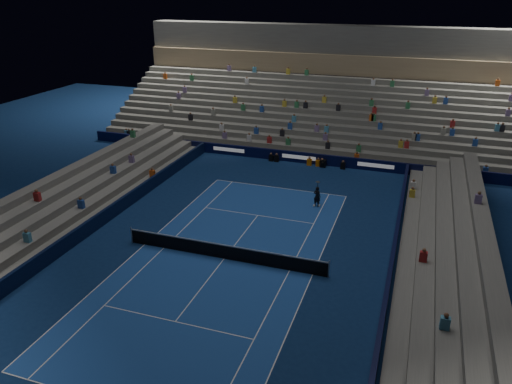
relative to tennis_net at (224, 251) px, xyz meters
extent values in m
plane|color=#0D224E|center=(0.00, 0.00, -0.50)|extent=(90.00, 90.00, 0.00)
cube|color=#1B4598|center=(0.00, 0.00, -0.50)|extent=(10.97, 23.77, 0.01)
cube|color=black|center=(0.00, 18.50, 0.00)|extent=(44.00, 0.25, 1.00)
cube|color=black|center=(9.70, 0.00, 0.00)|extent=(0.25, 37.00, 1.00)
cube|color=black|center=(-9.70, 0.00, 0.00)|extent=(0.25, 37.00, 1.00)
cube|color=#62625D|center=(0.00, 19.50, -0.25)|extent=(44.00, 1.00, 0.50)
cube|color=#62625D|center=(0.00, 20.50, 0.00)|extent=(44.00, 1.00, 1.00)
cube|color=#62625D|center=(0.00, 21.50, 0.25)|extent=(44.00, 1.00, 1.50)
cube|color=#62625D|center=(0.00, 22.50, 0.50)|extent=(44.00, 1.00, 2.00)
cube|color=#62625D|center=(0.00, 23.50, 0.75)|extent=(44.00, 1.00, 2.50)
cube|color=#62625D|center=(0.00, 24.50, 1.00)|extent=(44.00, 1.00, 3.00)
cube|color=#62625D|center=(0.00, 25.50, 1.25)|extent=(44.00, 1.00, 3.50)
cube|color=#62625D|center=(0.00, 26.50, 1.50)|extent=(44.00, 1.00, 4.00)
cube|color=#62625D|center=(0.00, 27.50, 1.75)|extent=(44.00, 1.00, 4.50)
cube|color=#62625D|center=(0.00, 28.50, 2.00)|extent=(44.00, 1.00, 5.00)
cube|color=#62625D|center=(0.00, 29.50, 2.25)|extent=(44.00, 1.00, 5.50)
cube|color=#62625D|center=(0.00, 30.50, 2.50)|extent=(44.00, 1.00, 6.00)
cube|color=#8D7757|center=(0.00, 31.60, 6.60)|extent=(44.00, 0.60, 2.20)
cube|color=#4E4E4B|center=(0.00, 33.00, 9.20)|extent=(44.00, 2.40, 3.00)
cube|color=slate|center=(10.50, 0.00, -0.25)|extent=(1.00, 37.00, 0.50)
cube|color=slate|center=(11.50, 0.00, 0.00)|extent=(1.00, 37.00, 1.00)
cube|color=slate|center=(12.50, 0.00, 0.25)|extent=(1.00, 37.00, 1.50)
cube|color=slate|center=(13.50, 0.00, 0.50)|extent=(1.00, 37.00, 2.00)
cube|color=slate|center=(14.50, 0.00, 0.75)|extent=(1.00, 37.00, 2.50)
cube|color=slate|center=(-10.50, 0.00, -0.25)|extent=(1.00, 37.00, 0.50)
cube|color=slate|center=(-11.50, 0.00, 0.00)|extent=(1.00, 37.00, 1.00)
cube|color=slate|center=(-12.50, 0.00, 0.25)|extent=(1.00, 37.00, 1.50)
cube|color=slate|center=(-13.50, 0.00, 0.50)|extent=(1.00, 37.00, 2.00)
cube|color=slate|center=(-14.50, 0.00, 0.75)|extent=(1.00, 37.00, 2.50)
cylinder|color=#B2B2B7|center=(-6.40, 0.00, 0.05)|extent=(0.10, 0.10, 1.10)
cylinder|color=#B2B2B7|center=(6.40, 0.00, 0.05)|extent=(0.10, 0.10, 1.10)
cube|color=black|center=(0.00, 0.00, -0.05)|extent=(12.80, 0.03, 0.90)
cube|color=white|center=(0.00, 0.00, 0.44)|extent=(12.80, 0.04, 0.08)
imported|color=black|center=(3.67, 9.35, 0.29)|extent=(0.66, 0.53, 1.58)
cube|color=black|center=(2.38, 18.04, -0.18)|extent=(0.48, 0.59, 0.64)
cylinder|color=black|center=(2.38, 17.57, 0.01)|extent=(0.16, 0.35, 0.16)
camera|label=1|loc=(10.20, -23.99, 14.92)|focal=34.63mm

